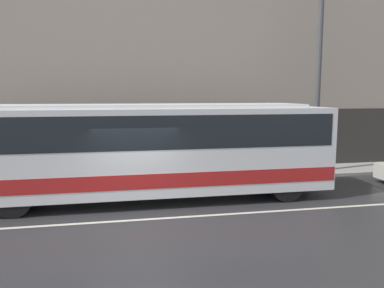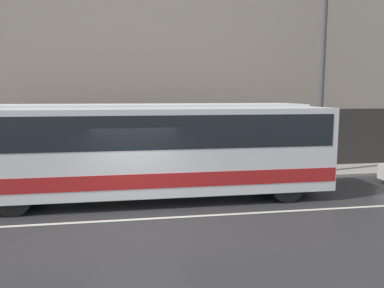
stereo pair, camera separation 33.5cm
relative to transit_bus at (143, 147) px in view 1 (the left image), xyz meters
name	(u,v)px [view 1 (the left image)]	position (x,y,z in m)	size (l,w,h in m)	color
ground_plane	(138,220)	(-0.31, -2.00, -1.78)	(60.00, 60.00, 0.00)	#2D2D30
sidewalk	(131,178)	(-0.31, 3.11, -1.72)	(60.00, 2.23, 0.12)	gray
building_facade	(127,16)	(-0.31, 4.37, 4.99)	(60.00, 0.35, 13.97)	gray
lane_stripe	(138,220)	(-0.31, -2.00, -1.78)	(54.00, 0.14, 0.01)	beige
transit_bus	(143,147)	(0.00, 0.00, 0.00)	(12.35, 2.51, 3.16)	white
utility_pole_near	(318,69)	(7.66, 2.72, 2.78)	(0.24, 0.24, 8.87)	#4C4C4F
pedestrian_waiting	(72,161)	(-2.56, 2.70, -0.86)	(0.36, 0.36, 1.71)	navy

